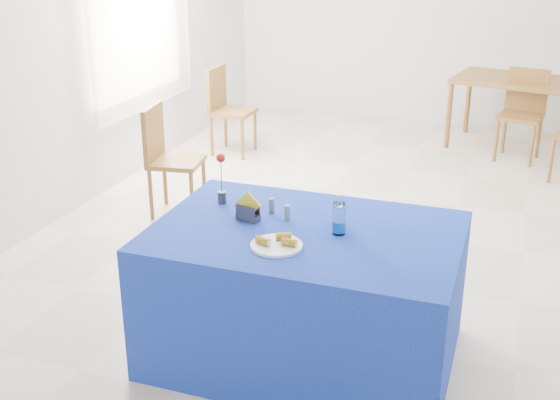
% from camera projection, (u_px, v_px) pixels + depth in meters
% --- Properties ---
extents(floor, '(7.00, 7.00, 0.00)m').
position_uv_depth(floor, '(374.00, 232.00, 5.50)').
color(floor, beige).
rests_on(floor, ground).
extents(room_shell, '(7.00, 7.00, 7.00)m').
position_uv_depth(room_shell, '(387.00, 2.00, 4.86)').
color(room_shell, silver).
rests_on(room_shell, ground).
extents(window_pane, '(0.04, 1.50, 1.60)m').
position_uv_depth(window_pane, '(135.00, 7.00, 6.39)').
color(window_pane, white).
rests_on(window_pane, room_shell).
extents(curtain, '(0.04, 1.75, 1.85)m').
position_uv_depth(curtain, '(142.00, 7.00, 6.37)').
color(curtain, white).
rests_on(curtain, room_shell).
extents(plate, '(0.26, 0.26, 0.01)m').
position_uv_depth(plate, '(276.00, 246.00, 3.47)').
color(plate, white).
rests_on(plate, blue_table).
extents(drinking_glass, '(0.07, 0.07, 0.13)m').
position_uv_depth(drinking_glass, '(339.00, 214.00, 3.69)').
color(drinking_glass, silver).
rests_on(drinking_glass, blue_table).
extents(salt_shaker, '(0.03, 0.03, 0.08)m').
position_uv_depth(salt_shaker, '(287.00, 212.00, 3.77)').
color(salt_shaker, gray).
rests_on(salt_shaker, blue_table).
extents(pepper_shaker, '(0.03, 0.03, 0.08)m').
position_uv_depth(pepper_shaker, '(272.00, 206.00, 3.87)').
color(pepper_shaker, '#5C5C61').
rests_on(pepper_shaker, blue_table).
extents(blue_table, '(1.60, 1.10, 0.76)m').
position_uv_depth(blue_table, '(305.00, 294.00, 3.80)').
color(blue_table, navy).
rests_on(blue_table, floor).
extents(water_bottle, '(0.07, 0.07, 0.21)m').
position_uv_depth(water_bottle, '(339.00, 221.00, 3.60)').
color(water_bottle, white).
rests_on(water_bottle, blue_table).
extents(napkin_holder, '(0.15, 0.08, 0.17)m').
position_uv_depth(napkin_holder, '(248.00, 212.00, 3.77)').
color(napkin_holder, '#3D3C42').
rests_on(napkin_holder, blue_table).
extents(rose_vase, '(0.05, 0.05, 0.30)m').
position_uv_depth(rose_vase, '(221.00, 179.00, 3.96)').
color(rose_vase, '#232327').
rests_on(rose_vase, blue_table).
extents(oak_table, '(1.39, 1.04, 0.76)m').
position_uv_depth(oak_table, '(518.00, 86.00, 7.33)').
color(oak_table, olive).
rests_on(oak_table, floor).
extents(chair_bg_left, '(0.47, 0.47, 0.91)m').
position_uv_depth(chair_bg_left, '(523.00, 108.00, 7.07)').
color(chair_bg_left, brown).
rests_on(chair_bg_left, floor).
extents(chair_win_a, '(0.46, 0.46, 0.90)m').
position_uv_depth(chair_win_a, '(166.00, 153.00, 5.69)').
color(chair_win_a, brown).
rests_on(chair_win_a, floor).
extents(chair_win_b, '(0.41, 0.41, 0.90)m').
position_uv_depth(chair_win_b, '(226.00, 104.00, 7.24)').
color(chair_win_b, brown).
rests_on(chair_win_b, floor).
extents(banana_pieces, '(0.21, 0.14, 0.04)m').
position_uv_depth(banana_pieces, '(279.00, 240.00, 3.47)').
color(banana_pieces, gold).
rests_on(banana_pieces, plate).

